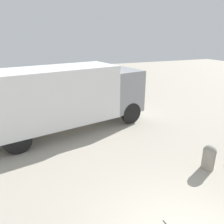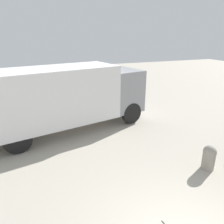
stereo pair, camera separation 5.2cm
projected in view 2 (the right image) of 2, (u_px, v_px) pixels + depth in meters
name	position (u px, v px, depth m)	size (l,w,h in m)	color
delivery_truck	(65.00, 96.00, 10.12)	(8.21, 3.72, 3.07)	white
bollard_far_bench	(209.00, 157.00, 7.49)	(0.45, 0.45, 0.89)	gray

